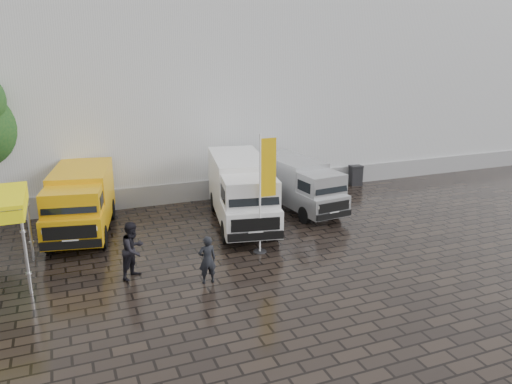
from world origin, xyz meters
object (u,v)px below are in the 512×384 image
Objects in this scene: person_front at (207,260)px; van_silver at (300,186)px; wheelie_bin at (356,175)px; van_yellow at (81,204)px; person_tent at (133,250)px; van_white at (241,192)px; flagpole at (265,188)px.

van_silver is at bearing -136.88° from person_front.
van_yellow is at bearing -161.39° from wheelie_bin.
van_silver is (9.77, -0.44, -0.12)m from van_yellow.
person_tent is (-8.40, -4.47, -0.21)m from van_silver.
van_yellow reaches higher than van_silver.
van_silver is 2.80× the size of person_tent.
van_white is 3.44m from flagpole.
person_tent is at bearing -141.95° from wheelie_bin.
person_tent is at bearing -175.26° from flagpole.
wheelie_bin is at bearing 39.32° from flagpole.
van_white is 6.36m from person_tent.
person_front is at bearing -110.24° from van_white.
van_yellow is 7.20m from person_front.
flagpole is at bearing -131.37° from wheelie_bin.
van_yellow reaches higher than person_front.
van_silver is 8.54m from person_front.
van_yellow is at bearing -179.98° from van_white.
van_yellow is 6.66m from van_white.
van_white is 3.33m from van_silver.
wheelie_bin is at bearing 20.24° from van_yellow.
van_white reaches higher than wheelie_bin.
person_tent is (-2.16, 1.35, 0.16)m from person_front.
person_front is (-6.24, -5.81, -0.37)m from van_silver.
van_silver is 5.52m from flagpole.
van_white is at bearing 85.25° from flagpole.
person_front is (-11.18, -8.66, 0.26)m from wheelie_bin.
van_yellow is 5.09× the size of wheelie_bin.
van_white reaches higher than van_silver.
flagpole is 3.66m from person_front.
van_silver reaches higher than wheelie_bin.
person_tent reaches higher than person_front.
van_white is 1.20× the size of van_silver.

